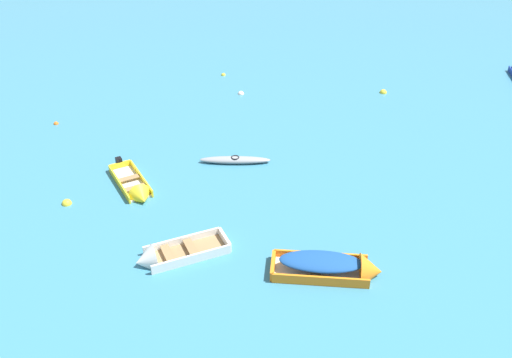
% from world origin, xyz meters
% --- Properties ---
extents(rowboat_yellow_center, '(3.29, 3.64, 1.09)m').
position_xyz_m(rowboat_yellow_center, '(-5.49, 20.35, 0.17)').
color(rowboat_yellow_center, beige).
rests_on(rowboat_yellow_center, ground_plane).
extents(kayak_grey_far_left, '(3.78, 1.27, 0.35)m').
position_xyz_m(kayak_grey_far_left, '(-1.43, 24.08, 0.17)').
color(kayak_grey_far_left, gray).
rests_on(kayak_grey_far_left, ground_plane).
extents(rowboat_white_back_row_right, '(3.94, 3.27, 1.24)m').
position_xyz_m(rowboat_white_back_row_right, '(-2.59, 15.85, 0.20)').
color(rowboat_white_back_row_right, '#99754C').
rests_on(rowboat_white_back_row_right, ground_plane).
extents(rowboat_orange_near_right, '(4.53, 1.94, 1.41)m').
position_xyz_m(rowboat_orange_near_right, '(4.57, 16.42, 0.35)').
color(rowboat_orange_near_right, beige).
rests_on(rowboat_orange_near_right, ground_plane).
extents(mooring_buoy_far_field, '(0.40, 0.40, 0.40)m').
position_xyz_m(mooring_buoy_far_field, '(-3.01, 32.69, 0.00)').
color(mooring_buoy_far_field, silver).
rests_on(mooring_buoy_far_field, ground_plane).
extents(mooring_buoy_between_boats_left, '(0.30, 0.30, 0.30)m').
position_xyz_m(mooring_buoy_between_boats_left, '(-12.85, 26.39, 0.00)').
color(mooring_buoy_between_boats_left, orange).
rests_on(mooring_buoy_between_boats_left, ground_plane).
extents(mooring_buoy_near_foreground, '(0.47, 0.47, 0.47)m').
position_xyz_m(mooring_buoy_near_foreground, '(-8.40, 18.86, 0.00)').
color(mooring_buoy_near_foreground, yellow).
rests_on(mooring_buoy_near_foreground, ground_plane).
extents(mooring_buoy_midfield, '(0.46, 0.46, 0.46)m').
position_xyz_m(mooring_buoy_midfield, '(6.14, 34.69, 0.00)').
color(mooring_buoy_midfield, yellow).
rests_on(mooring_buoy_midfield, ground_plane).
extents(mooring_buoy_outer_edge, '(0.32, 0.32, 0.32)m').
position_xyz_m(mooring_buoy_outer_edge, '(-4.90, 35.57, 0.00)').
color(mooring_buoy_outer_edge, yellow).
rests_on(mooring_buoy_outer_edge, ground_plane).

